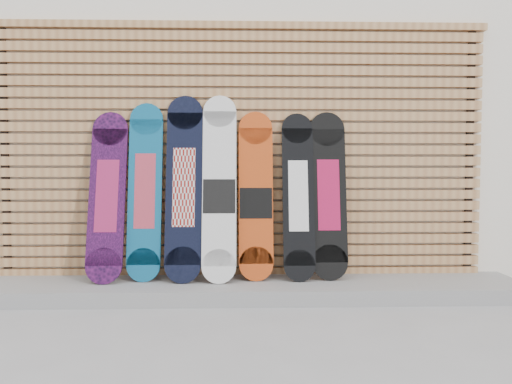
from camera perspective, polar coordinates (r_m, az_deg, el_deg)
ground at (r=3.53m, az=0.67°, el=-14.59°), size 80.00×80.00×0.00m
building at (r=6.93m, az=3.71°, el=9.08°), size 12.00×5.00×3.60m
concrete_step at (r=4.16m, az=-1.81°, el=-10.98°), size 4.60×0.70×0.12m
slat_wall at (r=4.33m, az=-1.82°, el=4.88°), size 4.26×0.08×2.29m
snowboard_0 at (r=4.28m, az=-16.65°, el=-0.41°), size 0.30×0.36×1.41m
snowboard_1 at (r=4.24m, az=-12.57°, el=0.12°), size 0.28×0.28×1.48m
snowboard_2 at (r=4.16m, az=-8.23°, el=0.55°), size 0.30×0.35×1.54m
snowboard_3 at (r=4.13m, az=-4.22°, el=0.42°), size 0.28×0.36×1.55m
snowboard_4 at (r=4.17m, az=-0.02°, el=-0.47°), size 0.29×0.28×1.41m
snowboard_5 at (r=4.18m, az=4.85°, el=-0.43°), size 0.26×0.31×1.40m
snowboard_6 at (r=4.24m, az=8.28°, el=-0.32°), size 0.30×0.27×1.41m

